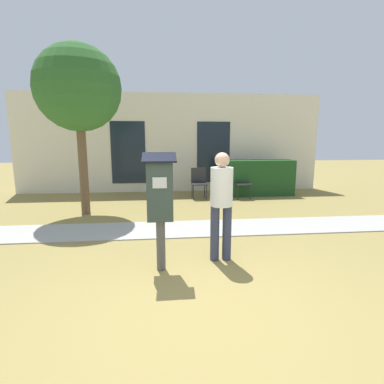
{
  "coord_description": "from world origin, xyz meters",
  "views": [
    {
      "loc": [
        -0.36,
        -2.85,
        1.78
      ],
      "look_at": [
        0.06,
        1.15,
        1.05
      ],
      "focal_mm": 28.0,
      "sensor_mm": 36.0,
      "label": 1
    }
  ],
  "objects_px": {
    "parking_meter": "(160,197)",
    "outdoor_chair_right": "(242,180)",
    "outdoor_chair_left": "(155,182)",
    "outdoor_chair_middle": "(199,180)",
    "person_standing": "(221,198)"
  },
  "relations": [
    {
      "from": "parking_meter",
      "to": "outdoor_chair_right",
      "type": "height_order",
      "value": "parking_meter"
    },
    {
      "from": "parking_meter",
      "to": "person_standing",
      "type": "bearing_deg",
      "value": 15.85
    },
    {
      "from": "parking_meter",
      "to": "outdoor_chair_left",
      "type": "height_order",
      "value": "parking_meter"
    },
    {
      "from": "outdoor_chair_left",
      "to": "outdoor_chair_middle",
      "type": "height_order",
      "value": "same"
    },
    {
      "from": "person_standing",
      "to": "outdoor_chair_right",
      "type": "height_order",
      "value": "person_standing"
    },
    {
      "from": "parking_meter",
      "to": "outdoor_chair_middle",
      "type": "height_order",
      "value": "parking_meter"
    },
    {
      "from": "parking_meter",
      "to": "outdoor_chair_middle",
      "type": "xyz_separation_m",
      "value": [
        1.14,
        4.86,
        -0.49
      ]
    },
    {
      "from": "outdoor_chair_middle",
      "to": "outdoor_chair_right",
      "type": "relative_size",
      "value": 1.0
    },
    {
      "from": "parking_meter",
      "to": "outdoor_chair_middle",
      "type": "distance_m",
      "value": 5.02
    },
    {
      "from": "parking_meter",
      "to": "outdoor_chair_middle",
      "type": "relative_size",
      "value": 1.77
    },
    {
      "from": "outdoor_chair_middle",
      "to": "outdoor_chair_right",
      "type": "height_order",
      "value": "same"
    },
    {
      "from": "parking_meter",
      "to": "outdoor_chair_left",
      "type": "xyz_separation_m",
      "value": [
        -0.14,
        4.66,
        -0.49
      ]
    },
    {
      "from": "person_standing",
      "to": "outdoor_chair_middle",
      "type": "distance_m",
      "value": 4.64
    },
    {
      "from": "outdoor_chair_middle",
      "to": "outdoor_chair_right",
      "type": "bearing_deg",
      "value": -26.74
    },
    {
      "from": "outdoor_chair_right",
      "to": "outdoor_chair_middle",
      "type": "bearing_deg",
      "value": 177.88
    }
  ]
}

